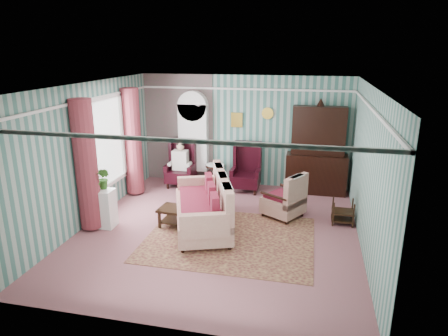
% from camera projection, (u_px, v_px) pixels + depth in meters
% --- Properties ---
extents(floor, '(6.00, 6.00, 0.00)m').
position_uv_depth(floor, '(218.00, 231.00, 8.09)').
color(floor, '#99595E').
rests_on(floor, ground).
extents(room_shell, '(5.53, 6.02, 2.91)m').
position_uv_depth(room_shell, '(189.00, 130.00, 7.80)').
color(room_shell, '#3D6F64').
rests_on(room_shell, ground).
extents(bookcase, '(0.80, 0.28, 2.24)m').
position_uv_depth(bookcase, '(194.00, 142.00, 10.70)').
color(bookcase, silver).
rests_on(bookcase, floor).
extents(dresser_hutch, '(1.50, 0.56, 2.36)m').
position_uv_depth(dresser_hutch, '(318.00, 148.00, 9.90)').
color(dresser_hutch, black).
rests_on(dresser_hutch, floor).
extents(wingback_left, '(0.76, 0.80, 1.25)m').
position_uv_depth(wingback_left, '(181.00, 163.00, 10.53)').
color(wingback_left, black).
rests_on(wingback_left, floor).
extents(wingback_right, '(0.76, 0.80, 1.25)m').
position_uv_depth(wingback_right, '(246.00, 168.00, 10.17)').
color(wingback_right, black).
rests_on(wingback_right, floor).
extents(seated_woman, '(0.44, 0.40, 1.18)m').
position_uv_depth(seated_woman, '(181.00, 165.00, 10.54)').
color(seated_woman, white).
rests_on(seated_woman, floor).
extents(round_side_table, '(0.50, 0.50, 0.60)m').
position_uv_depth(round_side_table, '(215.00, 176.00, 10.58)').
color(round_side_table, black).
rests_on(round_side_table, floor).
extents(nest_table, '(0.45, 0.38, 0.54)m').
position_uv_depth(nest_table, '(343.00, 212.00, 8.34)').
color(nest_table, black).
rests_on(nest_table, floor).
extents(plant_stand, '(0.55, 0.35, 0.80)m').
position_uv_depth(plant_stand, '(101.00, 208.00, 8.20)').
color(plant_stand, white).
rests_on(plant_stand, floor).
extents(rug, '(3.20, 2.60, 0.01)m').
position_uv_depth(rug, '(230.00, 238.00, 7.75)').
color(rug, '#48181D').
rests_on(rug, floor).
extents(sofa, '(1.68, 2.48, 0.95)m').
position_uv_depth(sofa, '(202.00, 206.00, 8.10)').
color(sofa, beige).
rests_on(sofa, floor).
extents(floral_armchair, '(1.10, 1.11, 1.00)m').
position_uv_depth(floral_armchair, '(283.00, 195.00, 8.64)').
color(floral_armchair, beige).
rests_on(floral_armchair, floor).
extents(coffee_table, '(1.02, 0.60, 0.40)m').
position_uv_depth(coffee_table, '(183.00, 218.00, 8.21)').
color(coffee_table, black).
rests_on(coffee_table, floor).
extents(potted_plant_a, '(0.47, 0.43, 0.43)m').
position_uv_depth(potted_plant_a, '(95.00, 181.00, 7.94)').
color(potted_plant_a, '#1B531A').
rests_on(potted_plant_a, plant_stand).
extents(potted_plant_b, '(0.29, 0.26, 0.45)m').
position_uv_depth(potted_plant_b, '(104.00, 178.00, 8.06)').
color(potted_plant_b, '#174B1B').
rests_on(potted_plant_b, plant_stand).
extents(potted_plant_c, '(0.22, 0.22, 0.38)m').
position_uv_depth(potted_plant_c, '(96.00, 179.00, 8.13)').
color(potted_plant_c, '#214A17').
rests_on(potted_plant_c, plant_stand).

